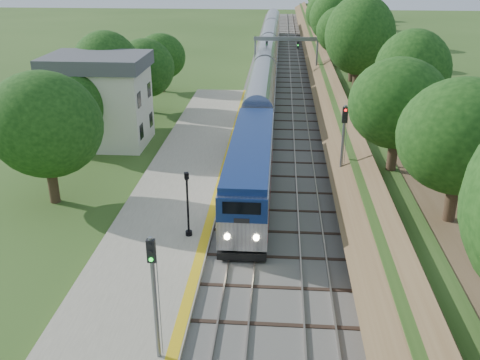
# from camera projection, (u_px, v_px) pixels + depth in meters

# --- Properties ---
(trackbed) EXTENTS (9.50, 170.00, 0.28)m
(trackbed) POSITION_uv_depth(u_px,v_px,m) (281.00, 76.00, 75.24)
(trackbed) COLOR #4C4944
(trackbed) RESTS_ON ground
(platform) EXTENTS (6.40, 68.00, 0.38)m
(platform) POSITION_uv_depth(u_px,v_px,m) (169.00, 213.00, 35.29)
(platform) COLOR gray
(platform) RESTS_ON ground
(yellow_stripe) EXTENTS (0.55, 68.00, 0.01)m
(yellow_stripe) POSITION_uv_depth(u_px,v_px,m) (212.00, 211.00, 35.02)
(yellow_stripe) COLOR gold
(yellow_stripe) RESTS_ON platform
(embankment) EXTENTS (10.64, 170.00, 11.70)m
(embankment) POSITION_uv_depth(u_px,v_px,m) (342.00, 64.00, 73.93)
(embankment) COLOR brown
(embankment) RESTS_ON ground
(station_building) EXTENTS (8.60, 6.60, 8.00)m
(station_building) POSITION_uv_depth(u_px,v_px,m) (100.00, 99.00, 47.24)
(station_building) COLOR beige
(station_building) RESTS_ON ground
(signal_gantry) EXTENTS (8.40, 0.38, 6.20)m
(signal_gantry) POSITION_uv_depth(u_px,v_px,m) (286.00, 48.00, 68.76)
(signal_gantry) COLOR slate
(signal_gantry) RESTS_ON ground
(trees_behind_platform) EXTENTS (7.82, 53.32, 7.21)m
(trees_behind_platform) POSITION_uv_depth(u_px,v_px,m) (97.00, 127.00, 38.30)
(trees_behind_platform) COLOR #332316
(trees_behind_platform) RESTS_ON ground
(train) EXTENTS (2.83, 94.44, 4.17)m
(train) POSITION_uv_depth(u_px,v_px,m) (267.00, 66.00, 71.37)
(train) COLOR black
(train) RESTS_ON trackbed
(lamppost_far) EXTENTS (0.40, 0.40, 4.05)m
(lamppost_far) POSITION_uv_depth(u_px,v_px,m) (188.00, 208.00, 31.39)
(lamppost_far) COLOR black
(lamppost_far) RESTS_ON platform
(signal_platform) EXTENTS (0.33, 0.26, 5.67)m
(signal_platform) POSITION_uv_depth(u_px,v_px,m) (154.00, 286.00, 21.08)
(signal_platform) COLOR slate
(signal_platform) RESTS_ON platform
(signal_farside) EXTENTS (0.37, 0.29, 6.66)m
(signal_farside) POSITION_uv_depth(u_px,v_px,m) (343.00, 143.00, 36.11)
(signal_farside) COLOR slate
(signal_farside) RESTS_ON ground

